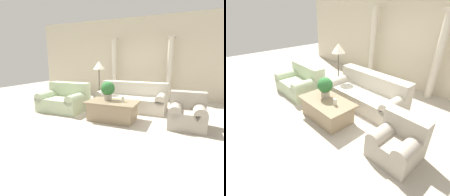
# 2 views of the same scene
# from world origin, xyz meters

# --- Properties ---
(ground_plane) EXTENTS (16.00, 16.00, 0.00)m
(ground_plane) POSITION_xyz_m (0.00, 0.00, 0.00)
(ground_plane) COLOR #BCB2A3
(wall_back) EXTENTS (10.00, 0.06, 3.20)m
(wall_back) POSITION_xyz_m (0.00, 2.83, 1.60)
(wall_back) COLOR beige
(wall_back) RESTS_ON ground_plane
(sofa_long) EXTENTS (2.14, 0.99, 0.82)m
(sofa_long) POSITION_xyz_m (0.03, 0.82, 0.33)
(sofa_long) COLOR beige
(sofa_long) RESTS_ON ground_plane
(loveseat) EXTENTS (1.33, 0.99, 0.82)m
(loveseat) POSITION_xyz_m (-1.82, -0.11, 0.33)
(loveseat) COLOR #B7C9A0
(loveseat) RESTS_ON ground_plane
(coffee_table) EXTENTS (1.29, 0.79, 0.49)m
(coffee_table) POSITION_xyz_m (-0.11, -0.43, 0.25)
(coffee_table) COLOR #998466
(coffee_table) RESTS_ON ground_plane
(potted_plant) EXTENTS (0.36, 0.36, 0.49)m
(potted_plant) POSITION_xyz_m (-0.28, -0.35, 0.77)
(potted_plant) COLOR #B2A893
(potted_plant) RESTS_ON coffee_table
(pillar_candle) EXTENTS (0.07, 0.07, 0.15)m
(pillar_candle) POSITION_xyz_m (0.16, -0.42, 0.56)
(pillar_candle) COLOR silver
(pillar_candle) RESTS_ON coffee_table
(floor_lamp) EXTENTS (0.39, 0.39, 1.48)m
(floor_lamp) POSITION_xyz_m (-1.08, 0.76, 1.28)
(floor_lamp) COLOR #4C473D
(floor_lamp) RESTS_ON ground_plane
(column_left) EXTENTS (0.28, 0.28, 2.38)m
(column_left) POSITION_xyz_m (-1.22, 2.49, 1.22)
(column_left) COLOR beige
(column_left) RESTS_ON ground_plane
(column_right) EXTENTS (0.28, 0.28, 2.38)m
(column_right) POSITION_xyz_m (0.99, 2.49, 1.22)
(column_right) COLOR beige
(column_right) RESTS_ON ground_plane
(armchair) EXTENTS (0.78, 0.76, 0.79)m
(armchair) POSITION_xyz_m (1.64, -0.24, 0.33)
(armchair) COLOR #ADA393
(armchair) RESTS_ON ground_plane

